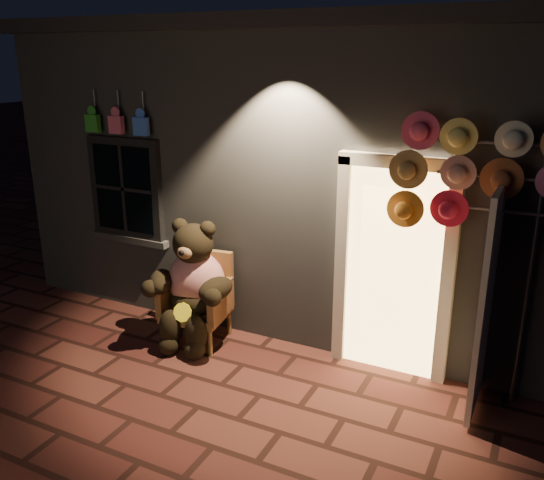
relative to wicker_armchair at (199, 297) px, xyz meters
The scene contains 5 objects.
ground 1.45m from the wicker_armchair, 58.03° to the right, with size 60.00×60.00×0.00m, color #552820.
shop_building 3.18m from the wicker_armchair, 75.69° to the left, with size 7.30×5.95×3.51m.
wicker_armchair is the anchor object (origin of this frame).
teddy_bear 0.23m from the wicker_armchair, 85.15° to the right, with size 1.02×0.85×1.41m.
hat_rack 3.19m from the wicker_armchair, ahead, with size 1.50×0.22×2.58m.
Camera 1 is at (2.62, -3.74, 3.07)m, focal length 38.00 mm.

